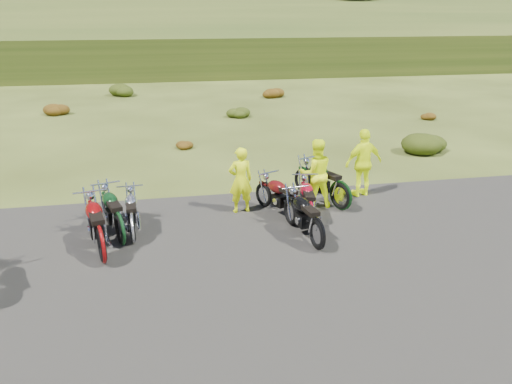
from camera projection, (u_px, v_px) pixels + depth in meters
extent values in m
plane|color=#343E14|center=(225.00, 263.00, 10.29)|extent=(300.00, 300.00, 0.00)
cube|color=black|center=(240.00, 319.00, 8.45)|extent=(20.00, 12.00, 0.04)
cube|color=#2F4216|center=(162.00, 32.00, 111.68)|extent=(300.00, 90.00, 9.17)
cylinder|color=black|center=(79.00, 1.00, 52.83)|extent=(0.70, 0.70, 2.20)
cylinder|color=black|center=(350.00, 3.00, 57.24)|extent=(0.70, 0.70, 2.20)
ellipsoid|color=#5E2B0B|center=(55.00, 108.00, 24.37)|extent=(1.30, 1.30, 0.77)
ellipsoid|color=#20310C|center=(123.00, 88.00, 29.74)|extent=(1.56, 1.56, 0.92)
ellipsoid|color=#5E2B0B|center=(182.00, 143.00, 18.62)|extent=(0.77, 0.77, 0.45)
ellipsoid|color=#20310C|center=(237.00, 111.00, 23.99)|extent=(1.03, 1.03, 0.61)
ellipsoid|color=#5E2B0B|center=(272.00, 91.00, 29.36)|extent=(1.30, 1.30, 0.77)
ellipsoid|color=#20310C|center=(426.00, 140.00, 18.13)|extent=(1.56, 1.56, 0.92)
ellipsoid|color=#5E2B0B|center=(426.00, 114.00, 23.60)|extent=(0.77, 0.77, 0.45)
imported|color=#E9FF0D|center=(241.00, 181.00, 12.57)|extent=(0.67, 0.49, 1.71)
imported|color=#E9FF0D|center=(315.00, 174.00, 12.89)|extent=(0.89, 0.70, 1.82)
imported|color=#E9FF0D|center=(363.00, 164.00, 13.67)|extent=(1.17, 0.65, 1.89)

